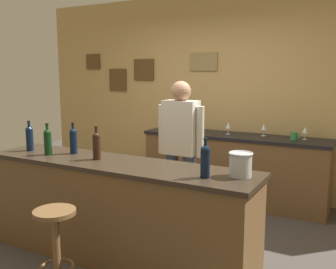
# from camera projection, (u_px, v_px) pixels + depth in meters

# --- Properties ---
(ground_plane) EXTENTS (10.00, 10.00, 0.00)m
(ground_plane) POSITION_uv_depth(u_px,v_px,m) (141.00, 242.00, 3.85)
(ground_plane) COLOR #423D38
(back_wall) EXTENTS (6.00, 0.09, 2.80)m
(back_wall) POSITION_uv_depth(u_px,v_px,m) (216.00, 94.00, 5.39)
(back_wall) COLOR tan
(back_wall) RESTS_ON ground_plane
(bar_counter) EXTENTS (2.61, 0.60, 0.92)m
(bar_counter) POSITION_uv_depth(u_px,v_px,m) (116.00, 211.00, 3.43)
(bar_counter) COLOR brown
(bar_counter) RESTS_ON ground_plane
(side_counter) EXTENTS (2.44, 0.56, 0.90)m
(side_counter) POSITION_uv_depth(u_px,v_px,m) (233.00, 168.00, 5.02)
(side_counter) COLOR brown
(side_counter) RESTS_ON ground_plane
(bartender) EXTENTS (0.52, 0.21, 1.62)m
(bartender) POSITION_uv_depth(u_px,v_px,m) (181.00, 147.00, 3.96)
(bartender) COLOR #384766
(bartender) RESTS_ON ground_plane
(bar_stool) EXTENTS (0.32, 0.32, 0.68)m
(bar_stool) POSITION_uv_depth(u_px,v_px,m) (56.00, 237.00, 2.89)
(bar_stool) COLOR brown
(bar_stool) RESTS_ON ground_plane
(wine_bottle_a) EXTENTS (0.07, 0.07, 0.31)m
(wine_bottle_a) POSITION_uv_depth(u_px,v_px,m) (30.00, 137.00, 3.82)
(wine_bottle_a) COLOR black
(wine_bottle_a) RESTS_ON bar_counter
(wine_bottle_b) EXTENTS (0.07, 0.07, 0.31)m
(wine_bottle_b) POSITION_uv_depth(u_px,v_px,m) (48.00, 141.00, 3.63)
(wine_bottle_b) COLOR black
(wine_bottle_b) RESTS_ON bar_counter
(wine_bottle_c) EXTENTS (0.07, 0.07, 0.31)m
(wine_bottle_c) POSITION_uv_depth(u_px,v_px,m) (73.00, 140.00, 3.69)
(wine_bottle_c) COLOR black
(wine_bottle_c) RESTS_ON bar_counter
(wine_bottle_d) EXTENTS (0.07, 0.07, 0.31)m
(wine_bottle_d) POSITION_uv_depth(u_px,v_px,m) (97.00, 145.00, 3.43)
(wine_bottle_d) COLOR black
(wine_bottle_d) RESTS_ON bar_counter
(wine_bottle_e) EXTENTS (0.07, 0.07, 0.31)m
(wine_bottle_e) POSITION_uv_depth(u_px,v_px,m) (205.00, 160.00, 2.83)
(wine_bottle_e) COLOR black
(wine_bottle_e) RESTS_ON bar_counter
(ice_bucket) EXTENTS (0.19, 0.19, 0.19)m
(ice_bucket) POSITION_uv_depth(u_px,v_px,m) (241.00, 164.00, 2.87)
(ice_bucket) COLOR #B7BABF
(ice_bucket) RESTS_ON bar_counter
(wine_glass_a) EXTENTS (0.07, 0.07, 0.16)m
(wine_glass_a) POSITION_uv_depth(u_px,v_px,m) (191.00, 123.00, 5.22)
(wine_glass_a) COLOR silver
(wine_glass_a) RESTS_ON side_counter
(wine_glass_b) EXTENTS (0.07, 0.07, 0.16)m
(wine_glass_b) POSITION_uv_depth(u_px,v_px,m) (199.00, 124.00, 5.20)
(wine_glass_b) COLOR silver
(wine_glass_b) RESTS_ON side_counter
(wine_glass_c) EXTENTS (0.07, 0.07, 0.16)m
(wine_glass_c) POSITION_uv_depth(u_px,v_px,m) (228.00, 126.00, 4.98)
(wine_glass_c) COLOR silver
(wine_glass_c) RESTS_ON side_counter
(wine_glass_d) EXTENTS (0.07, 0.07, 0.16)m
(wine_glass_d) POSITION_uv_depth(u_px,v_px,m) (264.00, 127.00, 4.84)
(wine_glass_d) COLOR silver
(wine_glass_d) RESTS_ON side_counter
(wine_glass_e) EXTENTS (0.07, 0.07, 0.16)m
(wine_glass_e) POSITION_uv_depth(u_px,v_px,m) (305.00, 130.00, 4.59)
(wine_glass_e) COLOR silver
(wine_glass_e) RESTS_ON side_counter
(coffee_mug) EXTENTS (0.12, 0.08, 0.09)m
(coffee_mug) POSITION_uv_depth(u_px,v_px,m) (294.00, 136.00, 4.57)
(coffee_mug) COLOR #338C4C
(coffee_mug) RESTS_ON side_counter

